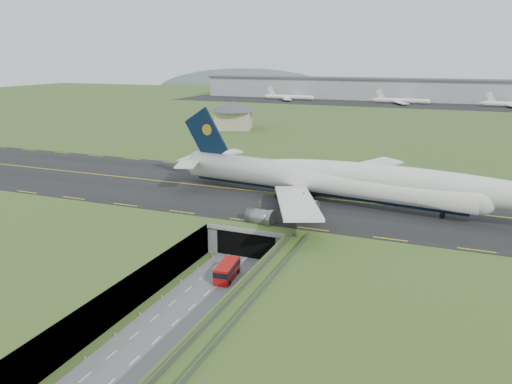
% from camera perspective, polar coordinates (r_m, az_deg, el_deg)
% --- Properties ---
extents(ground, '(900.00, 900.00, 0.00)m').
position_cam_1_polar(ground, '(89.32, -3.22, -9.42)').
color(ground, '#456026').
rests_on(ground, ground).
extents(airfield_deck, '(800.00, 800.00, 6.00)m').
position_cam_1_polar(airfield_deck, '(88.11, -3.25, -7.65)').
color(airfield_deck, gray).
rests_on(airfield_deck, ground).
extents(trench_road, '(12.00, 75.00, 0.20)m').
position_cam_1_polar(trench_road, '(83.23, -5.44, -11.34)').
color(trench_road, slate).
rests_on(trench_road, ground).
extents(taxiway, '(800.00, 44.00, 0.18)m').
position_cam_1_polar(taxiway, '(116.13, 3.63, -0.31)').
color(taxiway, black).
rests_on(taxiway, airfield_deck).
extents(tunnel_portal, '(17.00, 22.30, 6.00)m').
position_cam_1_polar(tunnel_portal, '(102.32, 0.72, -4.09)').
color(tunnel_portal, gray).
rests_on(tunnel_portal, ground).
extents(guideway, '(3.00, 53.00, 7.05)m').
position_cam_1_polar(guideway, '(67.30, -1.62, -13.12)').
color(guideway, '#A8A8A3').
rests_on(guideway, ground).
extents(jumbo_jet, '(92.83, 59.63, 19.89)m').
position_cam_1_polar(jumbo_jet, '(108.79, 10.32, 1.25)').
color(jumbo_jet, white).
rests_on(jumbo_jet, ground).
extents(shuttle_tram, '(3.41, 7.29, 2.88)m').
position_cam_1_polar(shuttle_tram, '(86.98, -3.33, -8.98)').
color(shuttle_tram, '#B00E0B').
rests_on(shuttle_tram, ground).
extents(service_building, '(27.87, 27.87, 12.10)m').
position_cam_1_polar(service_building, '(220.63, -2.56, 9.04)').
color(service_building, '#BCB287').
rests_on(service_building, ground).
extents(cargo_terminal, '(320.00, 67.00, 15.60)m').
position_cam_1_polar(cargo_terminal, '(375.05, 16.84, 11.14)').
color(cargo_terminal, '#B2B2B2').
rests_on(cargo_terminal, ground).
extents(distant_hills, '(700.00, 91.00, 60.00)m').
position_cam_1_polar(distant_hills, '(505.86, 25.51, 9.20)').
color(distant_hills, slate).
rests_on(distant_hills, ground).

